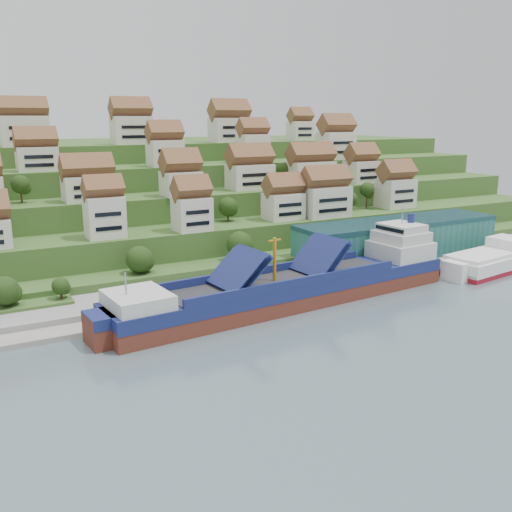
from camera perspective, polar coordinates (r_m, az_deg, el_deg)
ground at (r=121.00m, az=0.72°, el=-5.37°), size 300.00×300.00×0.00m
quay at (r=142.86m, az=4.80°, el=-1.97°), size 180.00×14.00×2.20m
hillside at (r=212.87m, az=-13.06°, el=5.51°), size 260.00×128.00×31.00m
hillside_village at (r=170.95m, az=-8.72°, el=8.42°), size 156.47×63.49×29.10m
hillside_trees at (r=152.26m, az=-10.42°, el=4.57°), size 137.46×62.71×30.51m
warehouse at (r=162.25m, az=13.96°, el=1.77°), size 60.00×15.00×10.00m
flagpole at (r=136.36m, az=5.33°, el=-0.23°), size 1.28×0.16×8.00m
cargo_ship at (r=124.95m, az=4.29°, el=-3.14°), size 82.75×19.53×18.23m
second_ship at (r=163.28m, az=22.59°, el=-0.44°), size 31.57×15.45×8.78m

